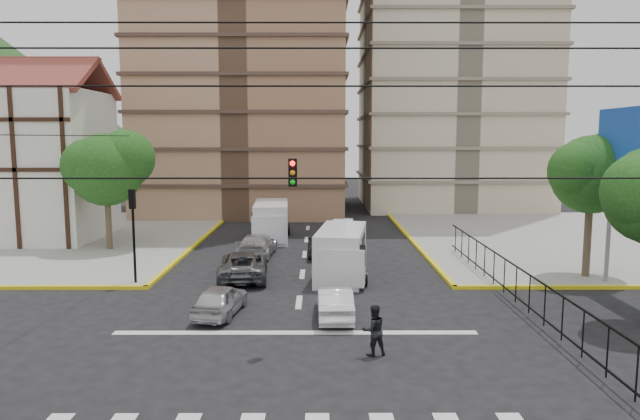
{
  "coord_description": "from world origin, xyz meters",
  "views": [
    {
      "loc": [
        0.84,
        -18.43,
        6.92
      ],
      "look_at": [
        0.89,
        4.54,
        4.0
      ],
      "focal_mm": 32.0,
      "sensor_mm": 36.0,
      "label": 1
    }
  ],
  "objects_px": {
    "traffic_light_nw": "(133,220)",
    "car_silver_front_left": "(220,300)",
    "van_right_lane": "(342,255)",
    "car_white_front_right": "(335,302)",
    "van_left_lane": "(271,222)",
    "pedestrian_crosswalk": "(374,330)"
  },
  "relations": [
    {
      "from": "traffic_light_nw",
      "to": "car_silver_front_left",
      "type": "distance_m",
      "value": 7.03
    },
    {
      "from": "van_right_lane",
      "to": "car_white_front_right",
      "type": "relative_size",
      "value": 1.53
    },
    {
      "from": "van_left_lane",
      "to": "van_right_lane",
      "type": "bearing_deg",
      "value": -71.04
    },
    {
      "from": "car_white_front_right",
      "to": "pedestrian_crosswalk",
      "type": "xyz_separation_m",
      "value": [
        1.13,
        -3.83,
        0.21
      ]
    },
    {
      "from": "van_left_lane",
      "to": "pedestrian_crosswalk",
      "type": "relative_size",
      "value": 3.48
    },
    {
      "from": "car_silver_front_left",
      "to": "car_white_front_right",
      "type": "bearing_deg",
      "value": -176.11
    },
    {
      "from": "van_left_lane",
      "to": "pedestrian_crosswalk",
      "type": "height_order",
      "value": "van_left_lane"
    },
    {
      "from": "van_left_lane",
      "to": "car_silver_front_left",
      "type": "relative_size",
      "value": 1.61
    },
    {
      "from": "van_left_lane",
      "to": "car_silver_front_left",
      "type": "bearing_deg",
      "value": -95.5
    },
    {
      "from": "traffic_light_nw",
      "to": "pedestrian_crosswalk",
      "type": "bearing_deg",
      "value": -39.97
    },
    {
      "from": "car_silver_front_left",
      "to": "car_white_front_right",
      "type": "relative_size",
      "value": 0.96
    },
    {
      "from": "van_right_lane",
      "to": "pedestrian_crosswalk",
      "type": "distance_m",
      "value": 9.98
    },
    {
      "from": "car_silver_front_left",
      "to": "pedestrian_crosswalk",
      "type": "xyz_separation_m",
      "value": [
        5.61,
        -4.19,
        0.22
      ]
    },
    {
      "from": "van_left_lane",
      "to": "pedestrian_crosswalk",
      "type": "distance_m",
      "value": 21.2
    },
    {
      "from": "van_left_lane",
      "to": "car_white_front_right",
      "type": "relative_size",
      "value": 1.55
    },
    {
      "from": "traffic_light_nw",
      "to": "van_right_lane",
      "type": "height_order",
      "value": "traffic_light_nw"
    },
    {
      "from": "car_silver_front_left",
      "to": "pedestrian_crosswalk",
      "type": "relative_size",
      "value": 2.17
    },
    {
      "from": "van_left_lane",
      "to": "pedestrian_crosswalk",
      "type": "bearing_deg",
      "value": -79.7
    },
    {
      "from": "van_left_lane",
      "to": "pedestrian_crosswalk",
      "type": "xyz_separation_m",
      "value": [
        4.98,
        -20.6,
        -0.41
      ]
    },
    {
      "from": "car_white_front_right",
      "to": "pedestrian_crosswalk",
      "type": "relative_size",
      "value": 2.25
    },
    {
      "from": "van_right_lane",
      "to": "car_silver_front_left",
      "type": "height_order",
      "value": "van_right_lane"
    },
    {
      "from": "traffic_light_nw",
      "to": "car_silver_front_left",
      "type": "height_order",
      "value": "traffic_light_nw"
    }
  ]
}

